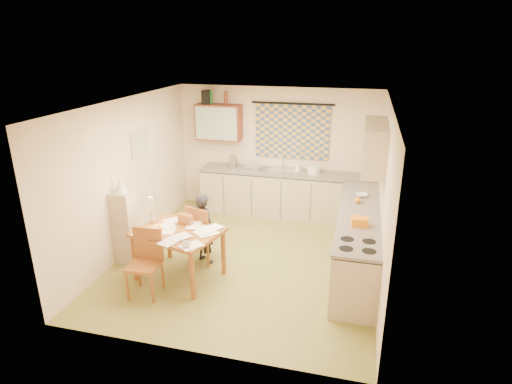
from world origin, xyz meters
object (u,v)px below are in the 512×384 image
(counter_right, at_px, (358,240))
(counter_back, at_px, (283,194))
(stove, at_px, (355,277))
(chair_far, at_px, (205,243))
(person, at_px, (204,228))
(dining_table, at_px, (179,254))
(shelf_stand, at_px, (125,227))

(counter_right, bearing_deg, counter_back, 130.19)
(stove, xyz_separation_m, chair_far, (-2.35, 0.74, -0.16))
(counter_right, bearing_deg, person, -170.02)
(stove, bearing_deg, counter_back, 117.38)
(counter_back, xyz_separation_m, dining_table, (-1.04, -2.71, -0.07))
(counter_right, relative_size, stove, 3.23)
(chair_far, bearing_deg, counter_back, -94.15)
(counter_back, distance_m, dining_table, 2.90)
(chair_far, bearing_deg, shelf_stand, 32.73)
(chair_far, height_order, shelf_stand, shelf_stand)
(chair_far, relative_size, shelf_stand, 0.82)
(dining_table, bearing_deg, stove, 10.75)
(dining_table, bearing_deg, person, 84.79)
(dining_table, relative_size, chair_far, 1.42)
(stove, relative_size, person, 0.80)
(counter_back, xyz_separation_m, chair_far, (-0.86, -2.14, -0.16))
(counter_right, xyz_separation_m, chair_far, (-2.35, -0.38, -0.16))
(shelf_stand, bearing_deg, chair_far, 15.13)
(counter_back, bearing_deg, person, -111.24)
(stove, bearing_deg, counter_right, 90.00)
(stove, distance_m, person, 2.44)
(chair_far, height_order, person, person)
(counter_back, height_order, counter_right, same)
(counter_right, bearing_deg, stove, -90.00)
(dining_table, height_order, shelf_stand, shelf_stand)
(chair_far, xyz_separation_m, shelf_stand, (-1.19, -0.32, 0.29))
(counter_right, distance_m, stove, 1.11)
(counter_back, bearing_deg, chair_far, -111.76)
(counter_back, relative_size, person, 2.90)
(chair_far, xyz_separation_m, person, (0.01, -0.03, 0.28))
(chair_far, bearing_deg, counter_right, -153.23)
(stove, relative_size, dining_table, 0.68)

